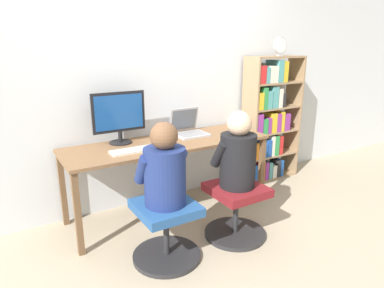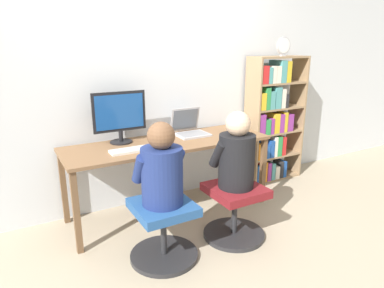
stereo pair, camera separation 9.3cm
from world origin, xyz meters
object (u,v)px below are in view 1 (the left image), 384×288
Objects in this scene: person_at_monitor at (164,170)px; bookshelf at (269,121)px; office_chair_right at (236,209)px; desk_clock at (280,46)px; laptop at (189,129)px; desktop_monitor at (119,117)px; person_at_laptop at (238,154)px; keyboard at (134,150)px; office_chair_left at (166,229)px.

bookshelf is (1.85, 0.85, -0.01)m from person_at_monitor.
office_chair_right is at bearing -1.70° from person_at_monitor.
office_chair_right is 2.01m from desk_clock.
laptop is at bearing -178.30° from bookshelf.
desktop_monitor is at bearing 179.31° from bookshelf.
laptop is 0.50× the size of person_at_laptop.
desktop_monitor is 0.80× the size of person_at_monitor.
office_chair_right is at bearing -40.06° from keyboard.
keyboard is at bearing 91.37° from person_at_monitor.
bookshelf is at bearing 36.47° from person_at_laptop.
desktop_monitor is 0.78× the size of person_at_laptop.
bookshelf is (1.88, -0.02, -0.26)m from desktop_monitor.
keyboard is 0.90m from person_at_laptop.
keyboard is 0.75m from office_chair_left.
bookshelf is at bearing 131.31° from desk_clock.
office_chair_left is at bearing -88.64° from keyboard.
laptop is 0.76m from keyboard.
desktop_monitor is 0.94× the size of office_chair_left.
office_chair_left is at bearing -90.00° from person_at_monitor.
bookshelf reaches higher than person_at_monitor.
laptop is 1.00m from office_chair_right.
keyboard is 0.56m from person_at_monitor.
office_chair_right is 0.85× the size of person_at_monitor.
person_at_laptop is 1.71m from desk_clock.
keyboard is (0.01, -0.32, -0.24)m from desktop_monitor.
office_chair_left is 0.49m from person_at_monitor.
laptop is 0.60× the size of office_chair_left.
person_at_laptop is (0.68, -0.02, 0.01)m from person_at_monitor.
desk_clock is (1.92, -0.08, 0.63)m from desktop_monitor.
keyboard is at bearing -172.95° from desk_clock.
laptop is 0.51× the size of person_at_monitor.
keyboard is 0.64× the size of person_at_laptop.
person_at_laptop is (0.00, 0.00, 0.50)m from office_chair_right.
bookshelf reaches higher than laptop.
laptop is at bearing 49.59° from person_at_monitor.
laptop is 0.84m from person_at_laptop.
laptop reaches higher than office_chair_left.
bookshelf is at bearing 8.91° from keyboard.
office_chair_right is at bearing -146.27° from desk_clock.
person_at_monitor is (-0.00, 0.00, 0.49)m from office_chair_left.
bookshelf reaches higher than keyboard.
desk_clock is at bearing 7.05° from keyboard.
office_chair_right is (0.68, -0.02, 0.00)m from office_chair_left.
keyboard is at bearing -88.36° from desktop_monitor.
desktop_monitor is at bearing 91.47° from person_at_monitor.
bookshelf is (1.18, 0.87, 0.48)m from office_chair_right.
office_chair_left is 0.84m from person_at_laptop.
keyboard is at bearing 91.36° from office_chair_left.
person_at_laptop is at bearing -39.85° from keyboard.
office_chair_left is 0.85× the size of person_at_monitor.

